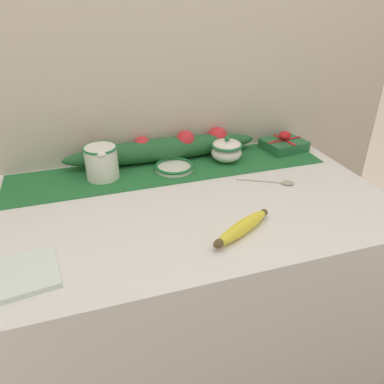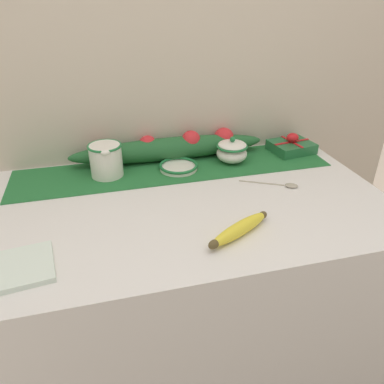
{
  "view_description": "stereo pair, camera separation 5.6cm",
  "coord_description": "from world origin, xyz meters",
  "px_view_note": "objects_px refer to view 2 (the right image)",
  "views": [
    {
      "loc": [
        -0.3,
        -0.96,
        1.49
      ],
      "look_at": [
        -0.0,
        -0.04,
        0.96
      ],
      "focal_mm": 35.0,
      "sensor_mm": 36.0,
      "label": 1
    },
    {
      "loc": [
        -0.25,
        -0.97,
        1.49
      ],
      "look_at": [
        -0.0,
        -0.04,
        0.96
      ],
      "focal_mm": 35.0,
      "sensor_mm": 36.0,
      "label": 2
    }
  ],
  "objects_px": {
    "sugar_bowl": "(232,151)",
    "small_dish": "(179,166)",
    "cream_pitcher": "(106,159)",
    "napkin_stack": "(20,268)",
    "gift_box": "(291,146)",
    "banana": "(239,229)",
    "spoon": "(287,185)"
  },
  "relations": [
    {
      "from": "sugar_bowl",
      "to": "small_dish",
      "type": "height_order",
      "value": "sugar_bowl"
    },
    {
      "from": "cream_pitcher",
      "to": "napkin_stack",
      "type": "height_order",
      "value": "cream_pitcher"
    },
    {
      "from": "sugar_bowl",
      "to": "napkin_stack",
      "type": "distance_m",
      "value": 0.82
    },
    {
      "from": "cream_pitcher",
      "to": "gift_box",
      "type": "xyz_separation_m",
      "value": [
        0.72,
        0.03,
        -0.04
      ]
    },
    {
      "from": "cream_pitcher",
      "to": "sugar_bowl",
      "type": "relative_size",
      "value": 1.17
    },
    {
      "from": "napkin_stack",
      "to": "cream_pitcher",
      "type": "bearing_deg",
      "value": 63.19
    },
    {
      "from": "small_dish",
      "to": "banana",
      "type": "height_order",
      "value": "banana"
    },
    {
      "from": "small_dish",
      "to": "gift_box",
      "type": "height_order",
      "value": "gift_box"
    },
    {
      "from": "napkin_stack",
      "to": "gift_box",
      "type": "height_order",
      "value": "gift_box"
    },
    {
      "from": "spoon",
      "to": "gift_box",
      "type": "height_order",
      "value": "gift_box"
    },
    {
      "from": "sugar_bowl",
      "to": "banana",
      "type": "distance_m",
      "value": 0.47
    },
    {
      "from": "sugar_bowl",
      "to": "spoon",
      "type": "xyz_separation_m",
      "value": [
        0.11,
        -0.23,
        -0.04
      ]
    },
    {
      "from": "gift_box",
      "to": "sugar_bowl",
      "type": "bearing_deg",
      "value": -172.45
    },
    {
      "from": "sugar_bowl",
      "to": "small_dish",
      "type": "distance_m",
      "value": 0.21
    },
    {
      "from": "small_dish",
      "to": "sugar_bowl",
      "type": "bearing_deg",
      "value": 3.99
    },
    {
      "from": "small_dish",
      "to": "gift_box",
      "type": "distance_m",
      "value": 0.47
    },
    {
      "from": "banana",
      "to": "gift_box",
      "type": "xyz_separation_m",
      "value": [
        0.4,
        0.48,
        0.01
      ]
    },
    {
      "from": "cream_pitcher",
      "to": "napkin_stack",
      "type": "distance_m",
      "value": 0.51
    },
    {
      "from": "small_dish",
      "to": "spoon",
      "type": "relative_size",
      "value": 0.78
    },
    {
      "from": "small_dish",
      "to": "spoon",
      "type": "height_order",
      "value": "small_dish"
    },
    {
      "from": "spoon",
      "to": "napkin_stack",
      "type": "xyz_separation_m",
      "value": [
        -0.8,
        -0.22,
        0.0
      ]
    },
    {
      "from": "spoon",
      "to": "gift_box",
      "type": "relative_size",
      "value": 1.02
    },
    {
      "from": "sugar_bowl",
      "to": "small_dish",
      "type": "relative_size",
      "value": 0.83
    },
    {
      "from": "napkin_stack",
      "to": "gift_box",
      "type": "xyz_separation_m",
      "value": [
        0.95,
        0.49,
        0.02
      ]
    },
    {
      "from": "sugar_bowl",
      "to": "spoon",
      "type": "height_order",
      "value": "sugar_bowl"
    },
    {
      "from": "banana",
      "to": "cream_pitcher",
      "type": "bearing_deg",
      "value": 125.22
    },
    {
      "from": "sugar_bowl",
      "to": "spoon",
      "type": "relative_size",
      "value": 0.65
    },
    {
      "from": "spoon",
      "to": "sugar_bowl",
      "type": "bearing_deg",
      "value": 144.3
    },
    {
      "from": "sugar_bowl",
      "to": "gift_box",
      "type": "xyz_separation_m",
      "value": [
        0.26,
        0.04,
        -0.02
      ]
    },
    {
      "from": "cream_pitcher",
      "to": "small_dish",
      "type": "height_order",
      "value": "cream_pitcher"
    },
    {
      "from": "banana",
      "to": "spoon",
      "type": "height_order",
      "value": "banana"
    },
    {
      "from": "banana",
      "to": "sugar_bowl",
      "type": "bearing_deg",
      "value": 72.67
    }
  ]
}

